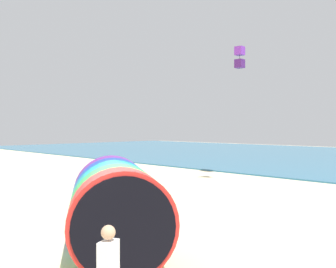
% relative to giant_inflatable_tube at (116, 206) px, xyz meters
% --- Properties ---
extents(ground_plane, '(120.00, 120.00, 0.00)m').
position_rel_giant_inflatable_tube_xyz_m(ground_plane, '(0.57, -0.91, -1.22)').
color(ground_plane, beige).
extents(giant_inflatable_tube, '(5.18, 4.54, 2.43)m').
position_rel_giant_inflatable_tube_xyz_m(giant_inflatable_tube, '(0.00, 0.00, 0.00)').
color(giant_inflatable_tube, purple).
rests_on(giant_inflatable_tube, ground).
extents(kite_purple_box, '(0.57, 0.57, 1.54)m').
position_rel_giant_inflatable_tube_xyz_m(kite_purple_box, '(-6.42, 15.36, 6.91)').
color(kite_purple_box, purple).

